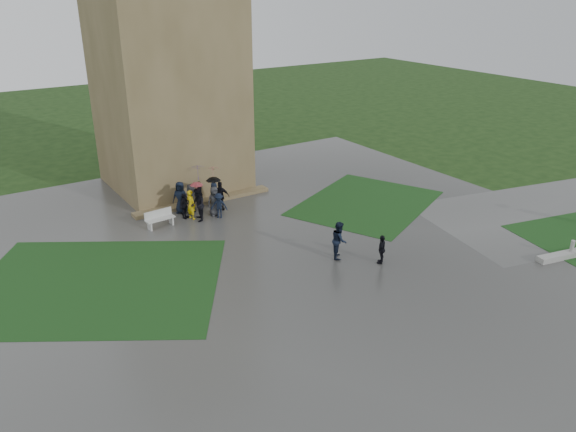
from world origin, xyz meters
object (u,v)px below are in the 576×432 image
tower (165,48)px  pedestrian_mid (339,240)px  pedestrian_near (382,249)px  bench (160,218)px

tower → pedestrian_mid: bearing=-80.7°
tower → pedestrian_near: tower is taller
bench → pedestrian_near: bearing=-59.4°
pedestrian_near → tower: bearing=-115.2°
tower → pedestrian_mid: tower is taller
tower → pedestrian_mid: size_ratio=9.41×
pedestrian_mid → pedestrian_near: (1.36, -1.63, -0.22)m
tower → pedestrian_near: 18.91m
bench → pedestrian_mid: bearing=-60.2°
pedestrian_near → bench: bearing=-92.0°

